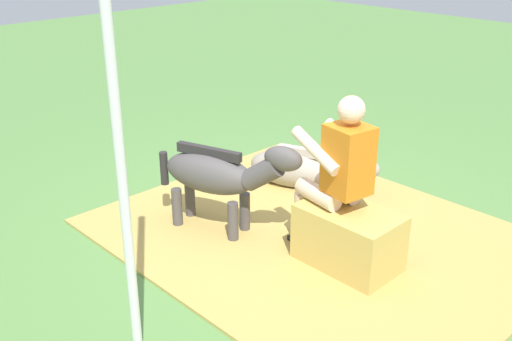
% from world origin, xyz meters
% --- Properties ---
extents(ground_plane, '(24.00, 24.00, 0.00)m').
position_xyz_m(ground_plane, '(0.00, 0.00, 0.00)').
color(ground_plane, '#568442').
extents(hay_patch, '(3.47, 2.80, 0.02)m').
position_xyz_m(hay_patch, '(-0.28, -0.21, 0.01)').
color(hay_patch, tan).
rests_on(hay_patch, ground).
extents(hay_bale, '(0.76, 0.48, 0.48)m').
position_xyz_m(hay_bale, '(-0.74, -0.04, 0.24)').
color(hay_bale, tan).
rests_on(hay_bale, ground).
extents(person_seated, '(0.70, 0.49, 1.36)m').
position_xyz_m(person_seated, '(-0.58, -0.06, 0.75)').
color(person_seated, beige).
rests_on(person_seated, ground).
extents(pony_standing, '(1.31, 0.61, 0.89)m').
position_xyz_m(pony_standing, '(0.36, 0.30, 0.53)').
color(pony_standing, '#4C4747').
rests_on(pony_standing, ground).
extents(pony_lying, '(1.34, 0.73, 0.42)m').
position_xyz_m(pony_lying, '(0.49, -0.87, 0.19)').
color(pony_lying, gray).
rests_on(pony_lying, ground).
extents(tent_pole_left, '(0.06, 0.06, 2.60)m').
position_xyz_m(tent_pole_left, '(-0.43, 1.67, 1.30)').
color(tent_pole_left, silver).
rests_on(tent_pole_left, ground).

